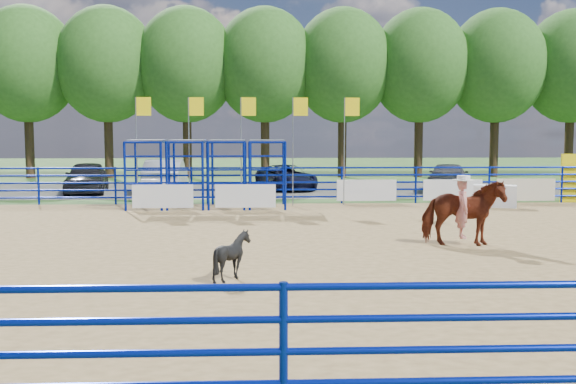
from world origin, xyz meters
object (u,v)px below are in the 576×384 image
object	(u,v)px
car_b	(166,176)
calf	(232,255)
announcer_table	(495,196)
horse_and_rider	(463,209)
car_c	(286,177)
car_d	(448,178)
car_a	(87,177)

from	to	relation	value
car_b	calf	bearing A→B (deg)	100.27
announcer_table	car_b	xyz separation A→B (m)	(-13.52, 6.92, 0.37)
calf	horse_and_rider	bearing A→B (deg)	-68.57
horse_and_rider	calf	xyz separation A→B (m)	(-5.56, -3.51, -0.45)
car_c	car_d	world-z (taller)	car_d
car_b	car_d	bearing A→B (deg)	177.53
horse_and_rider	car_b	size ratio (longest dim) A/B	0.51
car_c	car_d	distance (m)	7.98
horse_and_rider	car_b	xyz separation A→B (m)	(-9.62, 15.33, -0.13)
car_a	car_b	bearing A→B (deg)	-2.91
horse_and_rider	car_a	xyz separation A→B (m)	(-13.28, 14.95, -0.17)
calf	car_d	xyz separation A→B (m)	(9.65, 18.71, 0.20)
car_a	car_d	bearing A→B (deg)	-8.12
car_b	car_d	world-z (taller)	car_b
announcer_table	car_c	xyz separation A→B (m)	(-7.68, 8.09, 0.19)
calf	car_a	xyz separation A→B (m)	(-7.72, 18.46, 0.28)
calf	car_b	bearing A→B (deg)	1.32
car_a	announcer_table	bearing A→B (deg)	-29.76
car_b	car_d	distance (m)	13.71
car_d	announcer_table	bearing A→B (deg)	106.19
horse_and_rider	car_b	distance (m)	18.10
announcer_table	car_c	distance (m)	11.16
horse_and_rider	car_c	xyz separation A→B (m)	(-3.78, 16.51, -0.30)
car_a	car_c	world-z (taller)	car_a
car_c	horse_and_rider	bearing A→B (deg)	-95.32
horse_and_rider	calf	world-z (taller)	horse_and_rider
announcer_table	horse_and_rider	world-z (taller)	horse_and_rider
car_b	car_c	xyz separation A→B (m)	(5.84, 1.17, -0.17)
announcer_table	car_d	xyz separation A→B (m)	(0.19, 6.78, 0.24)
car_a	car_c	bearing A→B (deg)	0.38
calf	car_c	world-z (taller)	car_c
car_a	car_b	distance (m)	3.68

